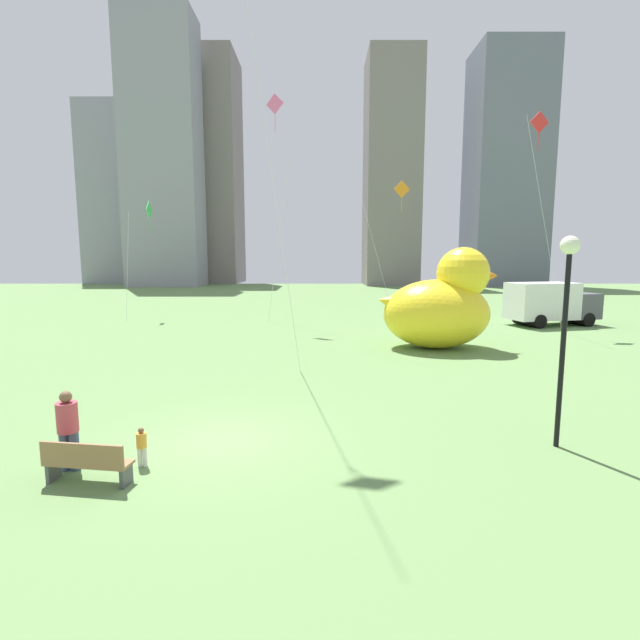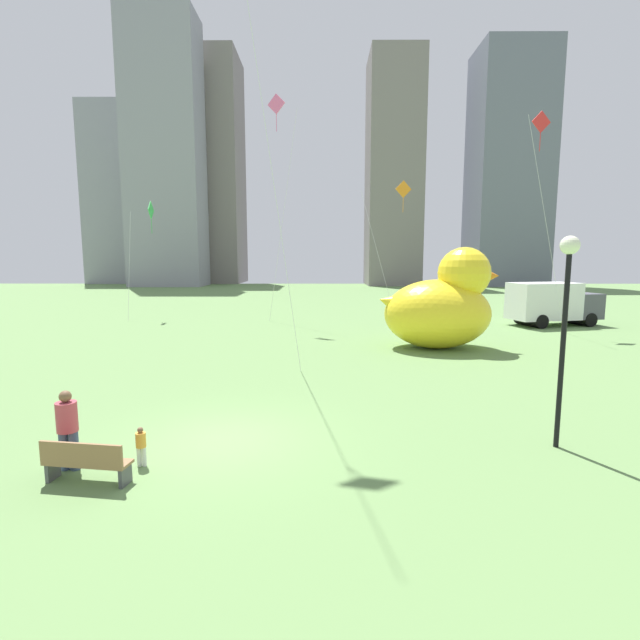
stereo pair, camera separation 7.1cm
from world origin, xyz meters
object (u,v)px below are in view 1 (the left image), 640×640
object	(u,v)px
person_child	(142,445)
box_truck	(551,304)
kite_pink	(276,117)
kite_green	(148,214)
park_bench	(86,462)
kite_orange	(400,195)
lamppost	(567,295)
person_adult	(68,427)
giant_inflatable_duck	(441,306)
kite_red	(540,132)

from	to	relation	value
person_child	box_truck	bearing A→B (deg)	47.91
kite_pink	kite_green	size ratio (longest dim) A/B	1.74
park_bench	kite_orange	distance (m)	30.23
person_child	lamppost	world-z (taller)	lamppost
person_adult	box_truck	xyz separation A→B (m)	(20.63, 21.38, 0.49)
person_child	giant_inflatable_duck	bearing A→B (deg)	53.70
giant_inflatable_duck	person_adult	bearing A→B (deg)	-129.80
park_bench	kite_pink	size ratio (longest dim) A/B	0.12
kite_orange	kite_green	bearing A→B (deg)	-176.82
giant_inflatable_duck	kite_pink	size ratio (longest dim) A/B	0.40
person_child	lamppost	bearing A→B (deg)	6.54
kite_red	kite_green	xyz separation A→B (m)	(-25.79, 5.50, -4.30)
giant_inflatable_duck	kite_red	world-z (taller)	kite_red
person_adult	kite_pink	bearing A→B (deg)	83.73
person_adult	lamppost	xyz separation A→B (m)	(10.97, 1.26, 2.68)
person_adult	kite_pink	world-z (taller)	kite_pink
park_bench	kite_red	size ratio (longest dim) A/B	0.14
box_truck	kite_pink	world-z (taller)	kite_pink
giant_inflatable_duck	kite_pink	xyz separation A→B (m)	(-8.87, 8.58, 11.39)
person_child	giant_inflatable_duck	world-z (taller)	giant_inflatable_duck
lamppost	kite_pink	distance (m)	24.64
park_bench	kite_red	bearing A→B (deg)	48.82
kite_orange	kite_pink	size ratio (longest dim) A/B	0.68
park_bench	person_adult	bearing A→B (deg)	136.32
lamppost	person_child	bearing A→B (deg)	-173.46
kite_orange	person_child	bearing A→B (deg)	-110.61
lamppost	kite_red	distance (m)	21.65
person_child	kite_pink	bearing A→B (deg)	87.47
park_bench	giant_inflatable_duck	size ratio (longest dim) A/B	0.30
person_adult	kite_orange	size ratio (longest dim) A/B	0.17
kite_red	kite_pink	distance (m)	16.34
park_bench	lamppost	size ratio (longest dim) A/B	0.36
lamppost	kite_pink	xyz separation A→B (m)	(-8.54, 20.89, 9.88)
box_truck	kite_orange	xyz separation A→B (m)	(-9.33, 4.92, 7.71)
park_bench	person_adult	world-z (taller)	person_adult
person_child	kite_red	bearing A→B (deg)	48.97
giant_inflatable_duck	person_child	bearing A→B (deg)	-126.30
kite_pink	lamppost	bearing A→B (deg)	-67.76
kite_red	box_truck	bearing A→B (deg)	37.41
lamppost	kite_pink	size ratio (longest dim) A/B	0.33
lamppost	kite_pink	world-z (taller)	kite_pink
giant_inflatable_duck	kite_orange	size ratio (longest dim) A/B	0.59
box_truck	kite_green	distance (m)	28.84
box_truck	kite_red	bearing A→B (deg)	-142.59
giant_inflatable_duck	lamppost	world-z (taller)	giant_inflatable_duck
giant_inflatable_duck	kite_orange	world-z (taller)	kite_orange
person_child	lamppost	distance (m)	10.08
giant_inflatable_duck	kite_orange	distance (m)	14.55
kite_red	kite_green	world-z (taller)	kite_red
lamppost	kite_red	bearing A→B (deg)	67.82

